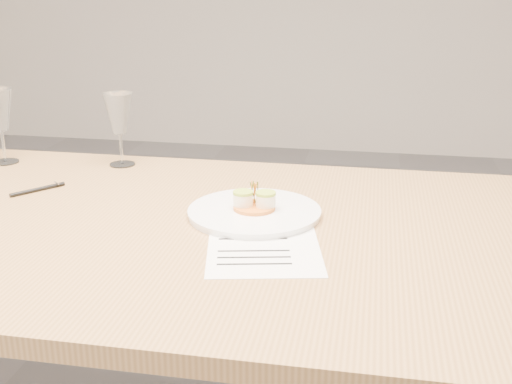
% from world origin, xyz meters
% --- Properties ---
extents(dining_table, '(2.40, 1.00, 0.75)m').
position_xyz_m(dining_table, '(0.00, 0.00, 0.68)').
color(dining_table, '#AC804B').
rests_on(dining_table, ground).
extents(dinner_plate, '(0.30, 0.30, 0.08)m').
position_xyz_m(dinner_plate, '(0.22, 0.07, 0.76)').
color(dinner_plate, white).
rests_on(dinner_plate, dining_table).
extents(recipe_sheet, '(0.28, 0.32, 0.00)m').
position_xyz_m(recipe_sheet, '(0.27, -0.10, 0.75)').
color(recipe_sheet, white).
rests_on(recipe_sheet, dining_table).
extents(ballpoint_pen, '(0.09, 0.12, 0.01)m').
position_xyz_m(ballpoint_pen, '(-0.35, 0.14, 0.76)').
color(ballpoint_pen, black).
rests_on(ballpoint_pen, dining_table).
extents(wine_glass_2, '(0.08, 0.08, 0.21)m').
position_xyz_m(wine_glass_2, '(-0.23, 0.40, 0.90)').
color(wine_glass_2, white).
rests_on(wine_glass_2, dining_table).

